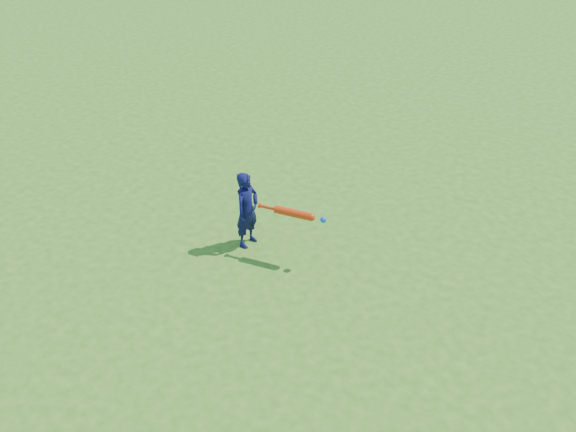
# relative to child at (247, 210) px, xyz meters

# --- Properties ---
(ground) EXTENTS (80.00, 80.00, 0.00)m
(ground) POSITION_rel_child_xyz_m (0.56, -0.22, -0.47)
(ground) COLOR #366E1A
(ground) RESTS_ON ground
(child) EXTENTS (0.25, 0.36, 0.93)m
(child) POSITION_rel_child_xyz_m (0.00, 0.00, 0.00)
(child) COLOR #0D0E41
(child) RESTS_ON ground
(bat_swing) EXTENTS (0.79, 0.16, 0.09)m
(bat_swing) POSITION_rel_child_xyz_m (0.62, 0.03, 0.13)
(bat_swing) COLOR red
(bat_swing) RESTS_ON ground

